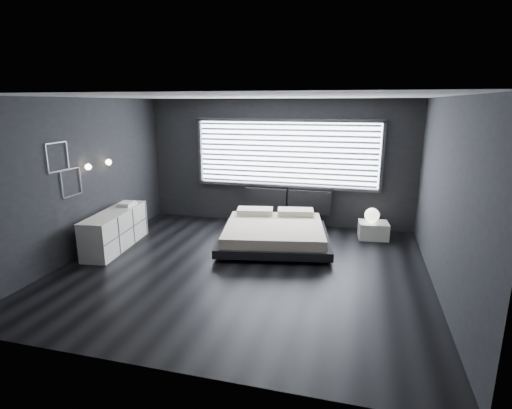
# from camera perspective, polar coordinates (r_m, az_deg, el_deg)

# --- Properties ---
(room) EXTENTS (6.04, 6.00, 2.80)m
(room) POSITION_cam_1_polar(r_m,az_deg,el_deg) (6.39, -1.96, 2.52)
(room) COLOR black
(room) RESTS_ON ground
(window) EXTENTS (4.14, 0.09, 1.52)m
(window) POSITION_cam_1_polar(r_m,az_deg,el_deg) (8.90, 4.33, 7.21)
(window) COLOR white
(window) RESTS_ON ground
(headboard) EXTENTS (1.96, 0.16, 0.52)m
(headboard) POSITION_cam_1_polar(r_m,az_deg,el_deg) (9.02, 4.53, 0.58)
(headboard) COLOR black
(headboard) RESTS_ON ground
(sconce_near) EXTENTS (0.18, 0.11, 0.11)m
(sconce_near) POSITION_cam_1_polar(r_m,az_deg,el_deg) (7.73, -22.87, 4.97)
(sconce_near) COLOR silver
(sconce_near) RESTS_ON ground
(sconce_far) EXTENTS (0.18, 0.11, 0.11)m
(sconce_far) POSITION_cam_1_polar(r_m,az_deg,el_deg) (8.20, -20.34, 5.69)
(sconce_far) COLOR silver
(sconce_far) RESTS_ON ground
(wall_art_upper) EXTENTS (0.01, 0.48, 0.48)m
(wall_art_upper) POSITION_cam_1_polar(r_m,az_deg,el_deg) (7.29, -26.48, 6.09)
(wall_art_upper) COLOR #47474C
(wall_art_upper) RESTS_ON ground
(wall_art_lower) EXTENTS (0.01, 0.48, 0.48)m
(wall_art_lower) POSITION_cam_1_polar(r_m,az_deg,el_deg) (7.55, -24.86, 2.88)
(wall_art_lower) COLOR #47474C
(wall_art_lower) RESTS_ON ground
(bed) EXTENTS (2.42, 2.34, 0.54)m
(bed) POSITION_cam_1_polar(r_m,az_deg,el_deg) (7.82, 2.60, -3.99)
(bed) COLOR black
(bed) RESTS_ON ground
(nightstand) EXTENTS (0.63, 0.54, 0.34)m
(nightstand) POSITION_cam_1_polar(r_m,az_deg,el_deg) (8.55, 16.40, -3.54)
(nightstand) COLOR white
(nightstand) RESTS_ON ground
(orb_lamp) EXTENTS (0.29, 0.29, 0.29)m
(orb_lamp) POSITION_cam_1_polar(r_m,az_deg,el_deg) (8.46, 16.24, -1.47)
(orb_lamp) COLOR white
(orb_lamp) RESTS_ON nightstand
(dresser) EXTENTS (0.70, 1.83, 0.71)m
(dresser) POSITION_cam_1_polar(r_m,az_deg,el_deg) (8.10, -19.41, -3.38)
(dresser) COLOR white
(dresser) RESTS_ON ground
(book_stack) EXTENTS (0.30, 0.38, 0.08)m
(book_stack) POSITION_cam_1_polar(r_m,az_deg,el_deg) (8.36, -18.04, 0.07)
(book_stack) COLOR silver
(book_stack) RESTS_ON dresser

